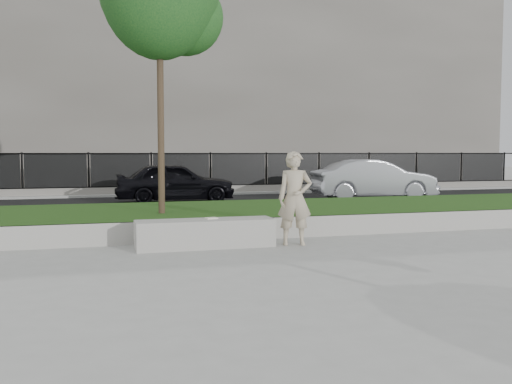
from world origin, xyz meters
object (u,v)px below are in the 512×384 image
object	(u,v)px
car_dark	(175,182)
car_silver	(373,180)
man	(295,198)
stone_bench	(205,233)
book	(211,218)

from	to	relation	value
car_dark	car_silver	distance (m)	6.53
man	car_dark	xyz separation A→B (m)	(-0.83, 8.64, -0.14)
stone_bench	book	distance (m)	0.29
stone_bench	car_dark	distance (m)	8.52
man	book	world-z (taller)	man
man	car_silver	world-z (taller)	man
car_dark	car_silver	world-z (taller)	car_silver
book	car_silver	world-z (taller)	car_silver
stone_bench	book	world-z (taller)	book
car_dark	car_silver	size ratio (longest dim) A/B	0.92
book	car_dark	distance (m)	8.44
stone_bench	man	distance (m)	1.67
stone_bench	car_dark	bearing A→B (deg)	85.11
car_dark	car_silver	bearing A→B (deg)	-94.86
man	book	bearing A→B (deg)	-175.40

